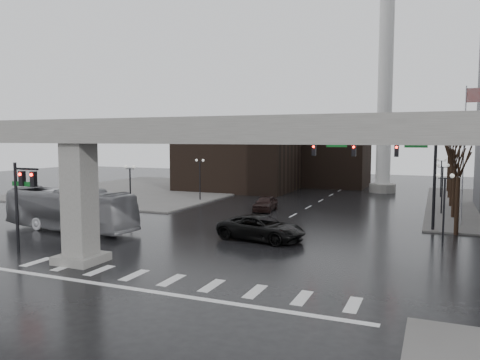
{
  "coord_description": "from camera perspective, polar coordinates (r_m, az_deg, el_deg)",
  "views": [
    {
      "loc": [
        12.88,
        -22.14,
        7.59
      ],
      "look_at": [
        -0.54,
        9.76,
        4.5
      ],
      "focal_mm": 35.0,
      "sensor_mm": 36.0,
      "label": 1
    }
  ],
  "objects": [
    {
      "name": "ground",
      "position": [
        26.71,
        -7.21,
        -11.44
      ],
      "size": [
        160.0,
        160.0,
        0.0
      ],
      "primitive_type": "plane",
      "color": "black",
      "rests_on": "ground"
    },
    {
      "name": "sidewalk_nw",
      "position": [
        70.34,
        -10.89,
        -1.12
      ],
      "size": [
        28.0,
        36.0,
        0.15
      ],
      "primitive_type": "cube",
      "color": "#625F5D",
      "rests_on": "ground"
    },
    {
      "name": "elevated_guideway",
      "position": [
        25.01,
        -4.87,
        3.46
      ],
      "size": [
        48.0,
        2.6,
        8.7
      ],
      "color": "gray",
      "rests_on": "ground"
    },
    {
      "name": "building_far_left",
      "position": [
        69.59,
        0.09,
        2.97
      ],
      "size": [
        16.0,
        14.0,
        10.0
      ],
      "primitive_type": "cube",
      "color": "black",
      "rests_on": "ground"
    },
    {
      "name": "building_far_mid",
      "position": [
        75.7,
        11.47,
        2.28
      ],
      "size": [
        10.0,
        10.0,
        8.0
      ],
      "primitive_type": "cube",
      "color": "black",
      "rests_on": "ground"
    },
    {
      "name": "smokestack",
      "position": [
        68.73,
        17.25,
        9.68
      ],
      "size": [
        3.6,
        3.6,
        30.0
      ],
      "color": "white",
      "rests_on": "ground"
    },
    {
      "name": "signal_mast_arm",
      "position": [
        41.16,
        17.4,
        2.42
      ],
      "size": [
        12.12,
        0.43,
        8.0
      ],
      "color": "black",
      "rests_on": "ground"
    },
    {
      "name": "signal_left_pole",
      "position": [
        34.01,
        -25.03,
        -1.32
      ],
      "size": [
        2.3,
        0.3,
        6.0
      ],
      "color": "black",
      "rests_on": "ground"
    },
    {
      "name": "flagpole_assembly",
      "position": [
        44.2,
        26.04,
        4.51
      ],
      "size": [
        2.06,
        0.12,
        12.0
      ],
      "color": "silver",
      "rests_on": "ground"
    },
    {
      "name": "lamp_right_0",
      "position": [
        36.38,
        23.66,
        -1.83
      ],
      "size": [
        1.22,
        0.32,
        5.11
      ],
      "color": "black",
      "rests_on": "ground"
    },
    {
      "name": "lamp_right_1",
      "position": [
        50.31,
        23.45,
        -0.01
      ],
      "size": [
        1.22,
        0.32,
        5.11
      ],
      "color": "black",
      "rests_on": "ground"
    },
    {
      "name": "lamp_right_2",
      "position": [
        64.27,
        23.33,
        1.01
      ],
      "size": [
        1.22,
        0.32,
        5.11
      ],
      "color": "black",
      "rests_on": "ground"
    },
    {
      "name": "lamp_left_0",
      "position": [
        44.93,
        -13.25,
        -0.29
      ],
      "size": [
        1.22,
        0.32,
        5.11
      ],
      "color": "black",
      "rests_on": "ground"
    },
    {
      "name": "lamp_left_1",
      "position": [
        56.8,
        -4.92,
        0.93
      ],
      "size": [
        1.22,
        0.32,
        5.11
      ],
      "color": "black",
      "rests_on": "ground"
    },
    {
      "name": "lamp_left_2",
      "position": [
        69.47,
        0.47,
        1.7
      ],
      "size": [
        1.22,
        0.32,
        5.11
      ],
      "color": "black",
      "rests_on": "ground"
    },
    {
      "name": "tree_right_0",
      "position": [
        40.47,
        25.01,
        -2.2
      ],
      "size": [
        1.09,
        1.58,
        7.5
      ],
      "color": "black",
      "rests_on": "ground"
    },
    {
      "name": "tree_right_1",
      "position": [
        48.41,
        24.66,
        -0.98
      ],
      "size": [
        1.09,
        1.61,
        7.67
      ],
      "color": "black",
      "rests_on": "ground"
    },
    {
      "name": "tree_right_2",
      "position": [
        56.37,
        24.42,
        -0.11
      ],
      "size": [
        1.1,
        1.63,
        7.85
      ],
      "color": "black",
      "rests_on": "ground"
    },
    {
      "name": "tree_right_3",
      "position": [
        64.34,
        24.23,
        0.54
      ],
      "size": [
        1.11,
        1.66,
        8.02
      ],
      "color": "black",
      "rests_on": "ground"
    },
    {
      "name": "tree_right_4",
      "position": [
        72.32,
        24.09,
        1.05
      ],
      "size": [
        1.12,
        1.69,
        8.19
      ],
      "color": "black",
      "rests_on": "ground"
    },
    {
      "name": "pickup_truck",
      "position": [
        35.08,
        2.61,
        -5.86
      ],
      "size": [
        7.04,
        4.02,
        1.85
      ],
      "primitive_type": "imported",
      "rotation": [
        0.0,
        0.0,
        1.42
      ],
      "color": "black",
      "rests_on": "ground"
    },
    {
      "name": "city_bus",
      "position": [
        41.1,
        -20.03,
        -3.39
      ],
      "size": [
        12.72,
        4.08,
        3.48
      ],
      "primitive_type": "imported",
      "rotation": [
        0.0,
        0.0,
        1.48
      ],
      "color": "#97979B",
      "rests_on": "ground"
    },
    {
      "name": "far_car",
      "position": [
        49.1,
        3.12,
        -2.86
      ],
      "size": [
        2.29,
        4.84,
        1.6
      ],
      "primitive_type": "imported",
      "rotation": [
        0.0,
        0.0,
        0.09
      ],
      "color": "black",
      "rests_on": "ground"
    }
  ]
}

